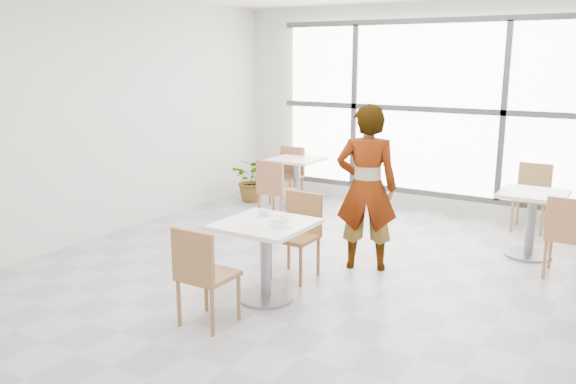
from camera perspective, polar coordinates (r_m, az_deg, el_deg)
The scene contains 17 objects.
floor at distance 6.07m, azimuth 1.50°, elevation -8.71°, with size 7.00×7.00×0.00m, color #9E9EA5.
wall_back at distance 8.88m, azimuth 13.10°, elevation 7.79°, with size 6.00×6.00×0.00m, color silver.
wall_left at distance 7.64m, azimuth -18.41°, elevation 6.71°, with size 7.00×7.00×0.00m, color silver.
window at distance 8.82m, azimuth 12.97°, elevation 7.77°, with size 4.60×0.07×2.52m.
main_table at distance 5.51m, azimuth -2.19°, elevation -5.20°, with size 0.80×0.80×0.75m.
chair_near at distance 5.01m, azimuth -8.27°, elevation -7.46°, with size 0.42×0.42×0.87m.
chair_far at distance 6.12m, azimuth 1.02°, elevation -3.56°, with size 0.42×0.42×0.87m.
oatmeal_bowl at distance 5.30m, azimuth -0.79°, elevation -2.84°, with size 0.21×0.21×0.09m.
coffee_cup at distance 5.65m, azimuth -2.43°, elevation -2.03°, with size 0.16×0.13×0.07m.
person at distance 6.29m, azimuth 7.55°, elevation 0.39°, with size 0.64×0.42×1.77m, color black.
bg_table_left at distance 8.96m, azimuth 0.86°, elevation 1.62°, with size 0.70×0.70×0.75m.
bg_table_right at distance 7.25m, azimuth 22.33°, elevation -2.05°, with size 0.70×0.70×0.75m.
bg_chair_left_near at distance 8.07m, azimuth -1.34°, elevation 0.47°, with size 0.42×0.42×0.87m.
bg_chair_left_far at distance 9.21m, azimuth 0.09°, elevation 2.01°, with size 0.42×0.42×0.87m.
bg_chair_right_near at distance 6.64m, azimuth 25.29°, elevation -3.50°, with size 0.42×0.42×0.87m.
bg_chair_right_far at distance 8.40m, azimuth 22.40°, elevation -0.02°, with size 0.42×0.42×0.87m.
plant_left at distance 9.37m, azimuth -3.41°, elevation 1.18°, with size 0.61×0.53×0.68m, color #597D46.
Camera 1 is at (2.83, -4.89, 2.22)m, focal length 37.06 mm.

